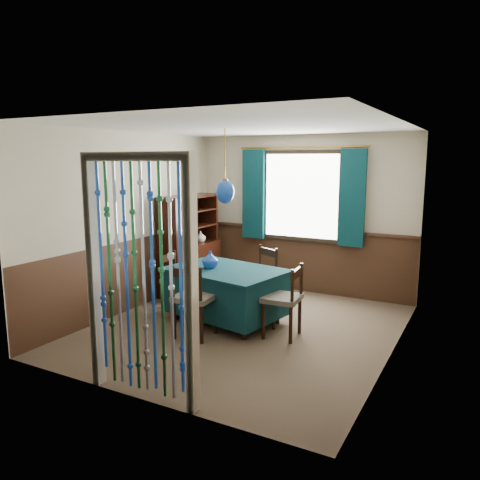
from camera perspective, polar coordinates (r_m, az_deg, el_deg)
The scene contains 22 objects.
floor at distance 6.03m, azimuth 0.44°, elevation -10.74°, with size 4.00×4.00×0.00m, color brown.
ceiling at distance 5.66m, azimuth 0.48°, elevation 13.68°, with size 4.00×4.00×0.00m, color silver.
wall_back at distance 7.53m, azimuth 7.61°, elevation 3.09°, with size 3.60×3.60×0.00m, color beige.
wall_front at distance 4.09m, azimuth -12.78°, elevation -2.68°, with size 3.60×3.60×0.00m, color beige.
wall_left at distance 6.74m, azimuth -13.21°, elevation 2.14°, with size 4.00×4.00×0.00m, color beige.
wall_right at distance 5.14m, azimuth 18.50°, elevation -0.42°, with size 4.00×4.00×0.00m, color beige.
wainscot_back at distance 7.64m, azimuth 7.44°, elevation -2.52°, with size 3.60×3.60×0.00m, color #402618.
wainscot_front at distance 4.32m, azimuth -12.27°, elevation -12.41°, with size 3.60×3.60×0.00m, color #402618.
wainscot_left at distance 6.87m, azimuth -12.87°, elevation -4.08°, with size 4.00×4.00×0.00m, color #402618.
wainscot_right at distance 5.32m, azimuth 17.90°, elevation -8.38°, with size 4.00×4.00×0.00m, color #402618.
window at distance 7.45m, azimuth 7.52°, elevation 5.34°, with size 1.32×0.12×1.42m, color black.
doorway at distance 4.18m, azimuth -12.14°, elevation -5.21°, with size 1.16×0.12×2.18m, color silver, non-canonical shape.
dining_table at distance 6.17m, azimuth -1.76°, elevation -6.21°, with size 1.64×1.27×0.71m.
chair_near at distance 5.64m, azimuth -5.72°, elevation -7.12°, with size 0.48×0.46×0.91m.
chair_far at distance 6.63m, azimuth 2.41°, elevation -4.52°, with size 0.59×0.58×0.90m.
chair_left at distance 6.70m, azimuth -7.68°, elevation -4.80°, with size 0.42×0.44×0.82m.
chair_right at distance 5.66m, azimuth 5.45°, elevation -7.16°, with size 0.45×0.47×0.89m.
sideboard at distance 7.57m, azimuth -6.20°, elevation -2.19°, with size 0.44×1.20×1.56m.
pendant_lamp at distance 5.95m, azimuth -1.82°, elevation 5.93°, with size 0.24×0.24×0.94m.
vase_table at distance 6.15m, azimuth -3.66°, elevation -2.47°, with size 0.20×0.20×0.21m, color #153D94.
bowl_shelf at distance 7.19m, azimuth -7.32°, elevation 1.51°, with size 0.19×0.19×0.05m, color beige.
vase_sideboard at distance 7.68m, azimuth -4.86°, elevation 0.50°, with size 0.20×0.20×0.20m, color beige.
Camera 1 is at (2.64, -5.00, 2.11)m, focal length 35.00 mm.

